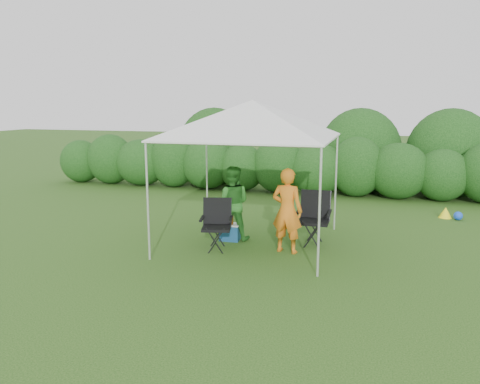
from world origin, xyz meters
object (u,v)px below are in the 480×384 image
(chair_right, at_px, (314,214))
(cooler, at_px, (230,232))
(man, at_px, (287,211))
(chair_left, at_px, (217,221))
(woman, at_px, (232,203))
(canopy, at_px, (252,119))

(chair_right, relative_size, cooler, 2.46)
(man, bearing_deg, chair_right, -111.54)
(man, bearing_deg, cooler, -10.15)
(chair_left, bearing_deg, woman, 67.89)
(chair_left, height_order, woman, woman)
(canopy, height_order, chair_right, canopy)
(canopy, bearing_deg, man, -26.05)
(man, xyz_separation_m, woman, (-1.24, 0.53, -0.04))
(chair_left, distance_m, cooler, 0.70)
(cooler, bearing_deg, woman, 72.13)
(man, height_order, cooler, man)
(chair_right, xyz_separation_m, cooler, (-1.68, -0.27, -0.42))
(chair_right, xyz_separation_m, man, (-0.42, -0.71, 0.20))
(man, distance_m, woman, 1.35)
(man, bearing_deg, chair_left, 15.57)
(chair_right, xyz_separation_m, chair_left, (-1.76, -0.86, -0.05))
(woman, bearing_deg, chair_left, 72.52)
(canopy, bearing_deg, cooler, 172.79)
(canopy, bearing_deg, chair_right, 15.48)
(cooler, bearing_deg, chair_left, -100.44)
(man, height_order, woman, man)
(chair_right, distance_m, cooler, 1.76)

